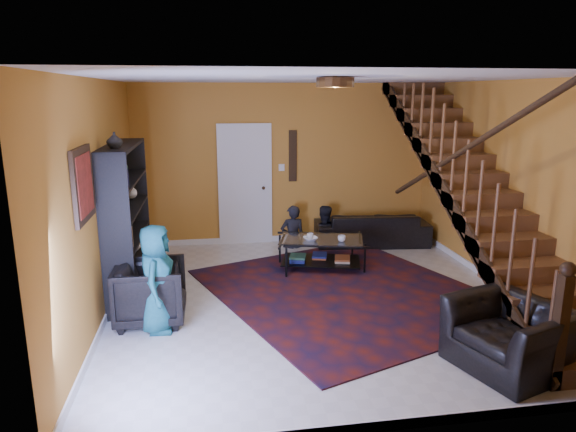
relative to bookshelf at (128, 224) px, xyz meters
The scene contains 21 objects.
floor 2.66m from the bookshelf, 14.01° to the right, with size 5.50×5.50×0.00m, color beige.
room 1.59m from the bookshelf, 34.27° to the left, with size 5.50×5.50×5.50m.
staircase 4.59m from the bookshelf, ahead, with size 0.95×5.02×3.18m.
bookshelf is the anchor object (origin of this frame).
door 2.73m from the bookshelf, 51.26° to the left, with size 0.82×0.05×2.05m, color silver.
framed_picture 1.70m from the bookshelf, 96.28° to the right, with size 0.04×0.74×0.74m, color maroon.
wall_hanging 3.38m from the bookshelf, 39.82° to the left, with size 0.14×0.03×0.90m, color black.
ceiling_fixture 3.30m from the bookshelf, 30.20° to the right, with size 0.40×0.40×0.10m, color #3F2814.
rug 3.05m from the bookshelf, ahead, with size 3.21×3.67×0.02m, color #49130D.
sofa 4.31m from the bookshelf, 23.53° to the left, with size 1.98×0.77×0.58m, color black.
armchair_left 1.19m from the bookshelf, 69.74° to the right, with size 0.77×0.80×0.73m, color black.
armchair_right 4.72m from the bookshelf, 33.45° to the right, with size 1.02×0.89×0.66m, color black.
person_adult_a 3.15m from the bookshelf, 35.08° to the left, with size 0.43×0.29×1.19m, color black.
person_adult_b 3.61m from the bookshelf, 29.89° to the left, with size 0.57×0.44×1.17m, color black.
person_child 1.34m from the bookshelf, 69.46° to the right, with size 0.61×0.39×1.24m, color #1A5E64.
coffee_table 2.87m from the bookshelf, 11.61° to the left, with size 1.39×1.02×0.47m.
cup_a 3.06m from the bookshelf, ahead, with size 0.11×0.11×0.09m, color #999999.
cup_b 2.66m from the bookshelf, 12.29° to the left, with size 0.10×0.10×0.09m, color #999999.
bowl 2.64m from the bookshelf, 10.97° to the left, with size 0.21×0.21×0.05m, color #999999.
vase 1.24m from the bookshelf, 90.00° to the right, with size 0.18×0.18×0.19m, color #999999.
popcorn_bucket 1.33m from the bookshelf, 72.35° to the right, with size 0.13×0.13×0.15m, color red.
Camera 1 is at (-1.35, -6.16, 2.64)m, focal length 32.00 mm.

